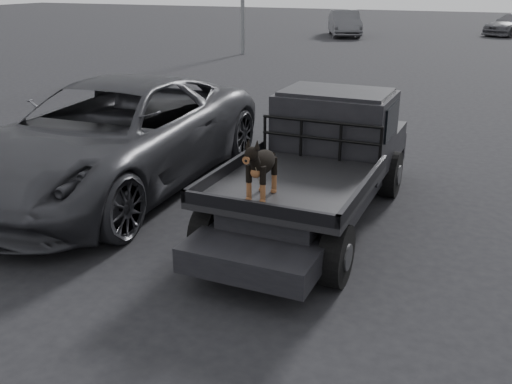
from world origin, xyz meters
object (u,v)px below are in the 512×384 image
at_px(dog, 262,167).
at_px(distant_car_a, 345,23).
at_px(parked_suv, 112,136).
at_px(flatbed_ute, 314,192).

height_order(dog, distant_car_a, dog).
bearing_deg(parked_suv, distant_car_a, 94.91).
relative_size(flatbed_ute, distant_car_a, 1.16).
xyz_separation_m(flatbed_ute, distant_car_a, (-7.21, 27.88, 0.31)).
height_order(parked_suv, distant_car_a, parked_suv).
bearing_deg(distant_car_a, dog, -98.51).
height_order(dog, parked_suv, parked_suv).
bearing_deg(flatbed_ute, distant_car_a, 104.50).
xyz_separation_m(parked_suv, distant_car_a, (-3.60, 27.85, -0.14)).
xyz_separation_m(flatbed_ute, parked_suv, (-3.61, 0.04, 0.44)).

